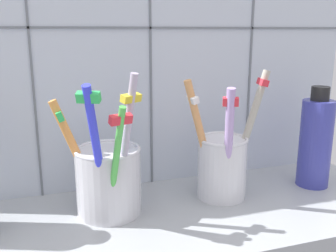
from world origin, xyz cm
name	(u,v)px	position (x,y,z in cm)	size (l,w,h in cm)	color
counter_slab	(175,220)	(0.00, 0.00, 1.00)	(64.00, 22.00, 2.00)	#9EA3A8
tile_wall_back	(148,45)	(0.00, 12.00, 22.50)	(64.00, 2.20, 45.00)	silver
toothbrush_cup_left	(108,176)	(-7.88, 2.70, 6.94)	(10.67, 11.09, 18.25)	silver
toothbrush_cup_right	(223,163)	(7.81, 2.81, 6.98)	(11.95, 8.31, 17.60)	silver
soap_bottle	(316,141)	(22.60, 2.48, 8.76)	(4.67, 4.67, 14.86)	#3B3FA3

